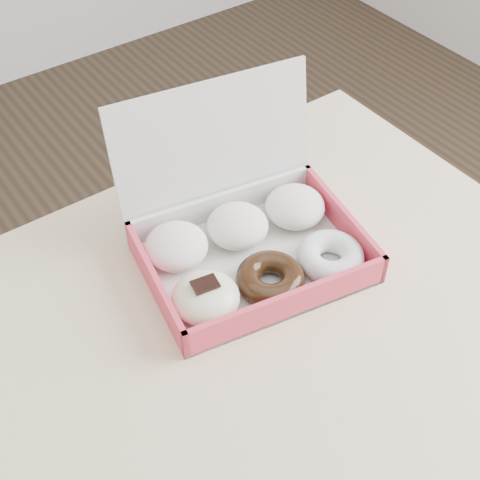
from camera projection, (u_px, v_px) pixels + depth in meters
donut_box at (246, 240)px, 0.85m from camera, size 0.31×0.28×0.20m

